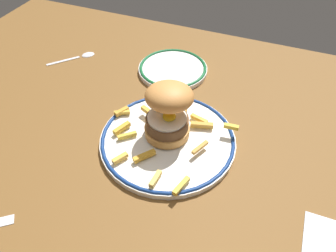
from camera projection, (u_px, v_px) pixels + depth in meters
The scene contains 6 objects.
ground_plane at pixel (170, 149), 67.80cm from camera, with size 144.66×95.98×4.00cm, color brown.
dinner_plate at pixel (168, 139), 66.02cm from camera, with size 27.75×27.75×1.60cm.
burger at pixel (168, 109), 62.31cm from camera, with size 11.88×12.40×12.39cm.
fries_pile at pixel (161, 131), 65.65cm from camera, with size 26.62×24.76×2.52cm.
side_plate at pixel (173, 69), 83.85cm from camera, with size 17.92×17.92×1.60cm.
spoon at pixel (83, 55), 89.33cm from camera, with size 10.10×11.08×0.90cm.
Camera 1 is at (16.30, -41.68, 49.17)cm, focal length 34.42 mm.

